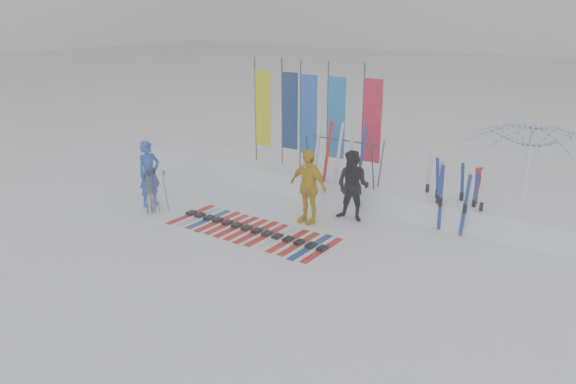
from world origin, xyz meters
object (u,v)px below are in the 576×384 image
Objects in this scene: ski_row at (252,230)px; ski_rack at (344,155)px; person_black at (353,186)px; person_yellow at (308,186)px; person_blue at (149,174)px; tent_canopy at (527,177)px.

ski_rack is at bearing 76.01° from ski_row.
ski_rack is at bearing 124.69° from person_black.
person_yellow is at bearing -143.29° from person_black.
person_yellow is at bearing -64.72° from person_blue.
person_yellow is 0.93× the size of ski_rack.
ski_row is at bearing -113.93° from person_yellow.
person_black is 0.43× the size of ski_row.
ski_row is (3.43, 0.10, -0.88)m from person_blue.
ski_row is at bearing -133.10° from person_black.
tent_canopy reaches higher than person_black.
person_blue is 4.44m from person_yellow.
tent_canopy is 0.72× the size of ski_row.
ski_row is (-5.37, -3.78, -1.32)m from tent_canopy.
person_black is at bearing -60.09° from person_blue.
person_black is 0.89× the size of ski_rack.
person_blue is 3.54m from ski_row.
ski_rack is at bearing -171.84° from tent_canopy.
tent_canopy is at bearing -59.44° from person_blue.
person_blue is 9.64m from tent_canopy.
tent_canopy is (8.81, 3.89, 0.45)m from person_blue.
tent_canopy reaches higher than ski_row.
ski_rack reaches higher than ski_row.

